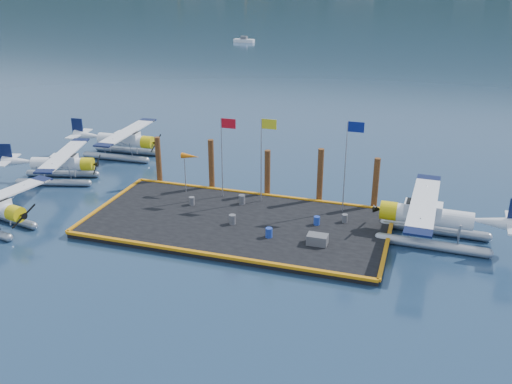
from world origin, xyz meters
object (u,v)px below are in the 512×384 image
Objects in this scene: drum_2 at (317,221)px; piling_4 at (375,185)px; seaplane_b at (61,166)px; flagpole_blue at (349,153)px; drum_1 at (269,233)px; windsock at (190,157)px; drum_5 at (242,199)px; piling_3 at (320,177)px; piling_1 at (211,166)px; seaplane_d at (429,219)px; seaplane_c at (124,142)px; flagpole_yellow at (264,148)px; piling_0 at (159,161)px; flagpole_red at (224,145)px; drum_4 at (345,218)px; drum_0 at (192,201)px; crate at (317,239)px; piling_2 at (267,175)px; drum_3 at (232,219)px.

drum_2 is 0.14× the size of piling_4.
seaplane_b is 23.42m from flagpole_blue.
drum_1 is 0.20× the size of windsock.
piling_3 reaches higher than drum_5.
seaplane_d is at bearing -12.95° from piling_1.
seaplane_c is 2.99× the size of windsock.
flagpole_yellow is 9.67m from piling_0.
flagpole_red is at bearing 75.46° from seaplane_b.
windsock is (-11.97, 1.78, 2.55)m from drum_4.
drum_5 reaches higher than drum_1.
drum_1 is 0.10× the size of flagpole_red.
flagpole_blue reaches higher than piling_0.
drum_0 is at bearing -65.94° from windsock.
piling_3 is (-1.36, 7.11, 1.43)m from crate.
drum_4 is (4.23, 3.71, -0.04)m from drum_1.
crate is 0.21× the size of flagpole_red.
drum_4 is at bearing -12.34° from piling_0.
piling_1 is 12.50m from piling_4.
seaplane_d is at bearing -20.95° from flagpole_blue.
drum_1 is 0.10× the size of flagpole_blue.
drum_4 is at bearing -6.42° from drum_5.
flagpole_yellow is at bearing -18.79° from piling_1.
flagpole_blue is (23.18, 0.05, 3.32)m from seaplane_b.
piling_2 is (9.00, 0.00, -0.10)m from piling_0.
drum_3 is 0.21× the size of windsock.
flagpole_blue is 1.51× the size of piling_3.
piling_2 is (-6.44, 3.38, 1.22)m from drum_4.
seaplane_d is at bearing 69.44° from seaplane_c.
piling_1 reaches higher than drum_2.
drum_2 is at bearing -20.00° from flagpole_red.
seaplane_d is at bearing -44.50° from piling_4.
piling_1 is at bearing 162.85° from drum_4.
drum_4 is at bearing 66.08° from seaplane_c.
drum_3 is (3.89, -2.18, 0.03)m from drum_0.
flagpole_yellow is (-2.01, 5.49, 3.80)m from drum_1.
drum_5 is 4.39m from piling_1.
drum_0 is 0.14× the size of piling_3.
windsock reaches higher than drum_1.
seaplane_b reaches higher than drum_5.
piling_0 is 9.00m from piling_2.
flagpole_blue reaches higher than piling_2.
seaplane_c is at bearing 153.18° from piling_1.
seaplane_b is 13.13× the size of drum_5.
piling_0 is at bearing 47.12° from seaplane_c.
drum_2 is (2.51, 2.75, -0.03)m from drum_1.
seaplane_c is 18.47m from drum_3.
drum_0 is 4.01m from piling_1.
drum_1 is 9.24m from piling_4.
piling_1 is (-4.70, 1.60, -2.41)m from flagpole_yellow.
drum_3 is 3.45m from drum_5.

